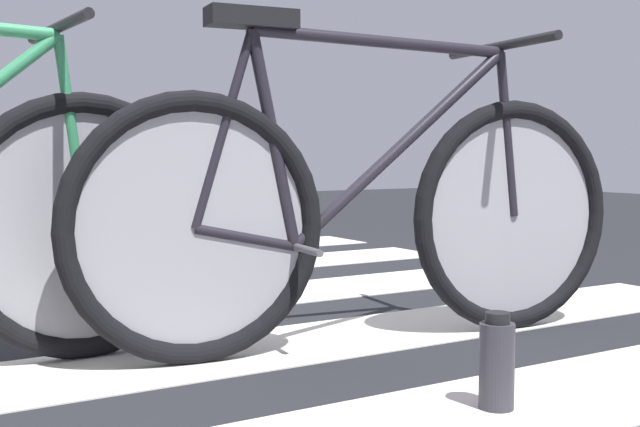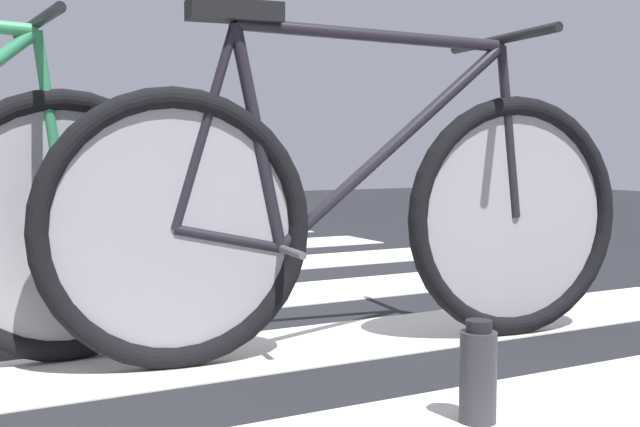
% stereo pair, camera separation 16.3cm
% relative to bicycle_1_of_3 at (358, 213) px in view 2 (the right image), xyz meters
% --- Properties ---
extents(bicycle_1_of_3, '(1.73, 0.52, 0.93)m').
position_rel_bicycle_1_of_3_xyz_m(bicycle_1_of_3, '(0.00, 0.00, 0.00)').
color(bicycle_1_of_3, black).
rests_on(bicycle_1_of_3, ground).
extents(water_bottle, '(0.08, 0.08, 0.21)m').
position_rel_bicycle_1_of_3_xyz_m(water_bottle, '(-0.10, -0.63, -0.28)').
color(water_bottle, '#2E2D34').
rests_on(water_bottle, ground).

